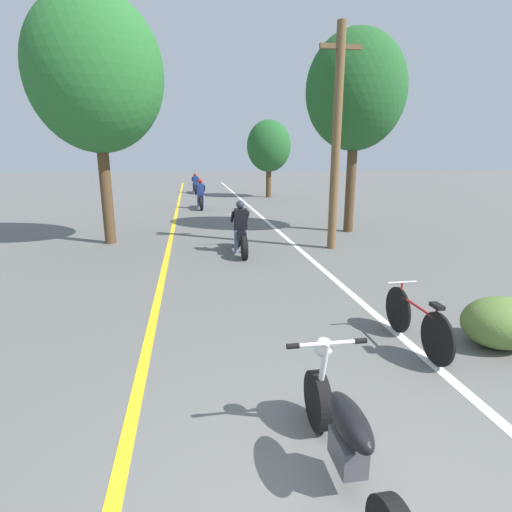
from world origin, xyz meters
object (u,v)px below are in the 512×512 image
at_px(motorcycle_foreground, 346,439).
at_px(motorcycle_rider_lead, 241,233).
at_px(roadside_tree_right_near, 356,92).
at_px(utility_pole, 336,138).
at_px(motorcycle_rider_mid, 201,197).
at_px(bicycle_parked, 416,321).
at_px(roadside_tree_right_far, 269,146).
at_px(motorcycle_rider_far, 195,185).
at_px(roadside_tree_left, 95,74).

height_order(motorcycle_foreground, motorcycle_rider_lead, motorcycle_rider_lead).
bearing_deg(roadside_tree_right_near, utility_pole, -121.57).
bearing_deg(motorcycle_rider_mid, bicycle_parked, -80.67).
height_order(roadside_tree_right_near, motorcycle_foreground, roadside_tree_right_near).
height_order(roadside_tree_right_far, motorcycle_rider_far, roadside_tree_right_far).
relative_size(motorcycle_rider_lead, bicycle_parked, 1.25).
height_order(utility_pole, roadside_tree_right_near, roadside_tree_right_near).
distance_m(motorcycle_rider_mid, bicycle_parked, 15.34).
distance_m(roadside_tree_left, motorcycle_rider_far, 16.62).
bearing_deg(motorcycle_rider_mid, motorcycle_foreground, -87.86).
bearing_deg(bicycle_parked, motorcycle_rider_far, 96.37).
bearing_deg(motorcycle_foreground, roadside_tree_right_far, 80.56).
bearing_deg(motorcycle_rider_lead, motorcycle_rider_far, 93.01).
relative_size(motorcycle_foreground, bicycle_parked, 1.24).
bearing_deg(bicycle_parked, roadside_tree_right_far, 84.79).
xyz_separation_m(motorcycle_rider_lead, motorcycle_rider_mid, (-0.80, 9.36, 0.01)).
height_order(motorcycle_rider_mid, bicycle_parked, motorcycle_rider_mid).
relative_size(roadside_tree_right_far, motorcycle_rider_far, 2.13).
bearing_deg(motorcycle_rider_lead, roadside_tree_left, 153.81).
bearing_deg(roadside_tree_right_far, roadside_tree_right_near, -87.41).
xyz_separation_m(utility_pole, motorcycle_rider_mid, (-3.39, 9.24, -2.45)).
xyz_separation_m(utility_pole, roadside_tree_left, (-6.29, 1.69, 1.69)).
distance_m(roadside_tree_left, bicycle_parked, 10.26).
distance_m(motorcycle_rider_mid, motorcycle_rider_far, 8.31).
bearing_deg(motorcycle_rider_mid, roadside_tree_left, -111.03).
bearing_deg(roadside_tree_left, motorcycle_foreground, -69.92).
height_order(utility_pole, motorcycle_rider_lead, utility_pole).
relative_size(roadside_tree_right_near, bicycle_parked, 3.83).
relative_size(utility_pole, motorcycle_foreground, 2.82).
xyz_separation_m(roadside_tree_right_far, motorcycle_foreground, (-3.66, -22.00, -2.64)).
xyz_separation_m(roadside_tree_right_near, bicycle_parked, (-2.34, -8.24, -4.14)).
distance_m(utility_pole, roadside_tree_left, 6.73).
xyz_separation_m(roadside_tree_left, motorcycle_rider_lead, (3.70, -1.82, -4.16)).
distance_m(motorcycle_rider_lead, bicycle_parked, 6.02).
distance_m(roadside_tree_right_near, roadside_tree_left, 7.76).
height_order(roadside_tree_left, motorcycle_foreground, roadside_tree_left).
xyz_separation_m(motorcycle_rider_mid, motorcycle_rider_far, (-0.13, 8.31, -0.03)).
bearing_deg(motorcycle_rider_mid, utility_pole, -69.82).
bearing_deg(roadside_tree_right_far, bicycle_parked, -95.21).
xyz_separation_m(roadside_tree_left, bicycle_parked, (5.39, -7.59, -4.32)).
bearing_deg(utility_pole, roadside_tree_left, 164.95).
distance_m(roadside_tree_right_near, motorcycle_rider_mid, 9.31).
distance_m(roadside_tree_right_far, motorcycle_rider_mid, 6.89).
bearing_deg(utility_pole, roadside_tree_right_far, 86.29).
distance_m(roadside_tree_left, motorcycle_rider_mid, 9.08).
relative_size(utility_pole, roadside_tree_left, 0.85).
distance_m(roadside_tree_right_near, motorcycle_rider_far, 16.49).
relative_size(roadside_tree_left, motorcycle_foreground, 3.30).
bearing_deg(motorcycle_rider_lead, bicycle_parked, -73.68).
height_order(roadside_tree_right_far, roadside_tree_left, roadside_tree_left).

